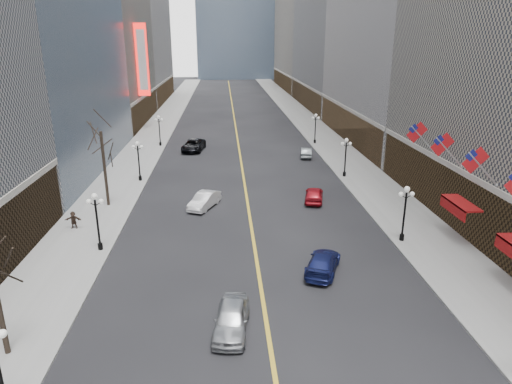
{
  "coord_description": "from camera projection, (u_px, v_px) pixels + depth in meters",
  "views": [
    {
      "loc": [
        -2.18,
        -2.4,
        15.4
      ],
      "look_at": [
        -0.65,
        19.13,
        8.15
      ],
      "focal_mm": 32.0,
      "sensor_mm": 36.0,
      "label": 1
    }
  ],
  "objects": [
    {
      "name": "car_sb_near",
      "position": [
        323.0,
        263.0,
        31.59
      ],
      "size": [
        3.6,
        5.18,
        1.39
      ],
      "primitive_type": "imported",
      "rotation": [
        0.0,
        0.0,
        2.76
      ],
      "color": "navy",
      "rests_on": "ground"
    },
    {
      "name": "streetlamp_west_3",
      "position": [
        159.0,
        127.0,
        68.01
      ],
      "size": [
        1.26,
        0.44,
        4.52
      ],
      "color": "black",
      "rests_on": "sidewalk_west"
    },
    {
      "name": "streetlamp_west_2",
      "position": [
        138.0,
        157.0,
        50.99
      ],
      "size": [
        1.26,
        0.44,
        4.52
      ],
      "color": "black",
      "rests_on": "sidewalk_west"
    },
    {
      "name": "streetlamp_west_1",
      "position": [
        97.0,
        216.0,
        33.97
      ],
      "size": [
        1.26,
        0.44,
        4.52
      ],
      "color": "black",
      "rests_on": "sidewalk_west"
    },
    {
      "name": "awning_c",
      "position": [
        459.0,
        204.0,
        35.8
      ],
      "size": [
        1.4,
        4.0,
        0.93
      ],
      "color": "maroon",
      "rests_on": "ground"
    },
    {
      "name": "streetlamp_east_1",
      "position": [
        405.0,
        208.0,
        35.56
      ],
      "size": [
        1.26,
        0.44,
        4.52
      ],
      "color": "black",
      "rests_on": "sidewalk_east"
    },
    {
      "name": "streetlamp_east_3",
      "position": [
        315.0,
        125.0,
        69.6
      ],
      "size": [
        1.26,
        0.44,
        4.52
      ],
      "color": "black",
      "rests_on": "sidewalk_east"
    },
    {
      "name": "car_nb_far",
      "position": [
        193.0,
        145.0,
        65.96
      ],
      "size": [
        3.61,
        6.26,
        1.64
      ],
      "primitive_type": "imported",
      "rotation": [
        0.0,
        0.0,
        -0.15
      ],
      "color": "black",
      "rests_on": "ground"
    },
    {
      "name": "flag_4",
      "position": [
        444.0,
        146.0,
        36.29
      ],
      "size": [
        2.87,
        0.12,
        2.87
      ],
      "color": "#B2B2B7",
      "rests_on": "ground"
    },
    {
      "name": "theatre_marquee",
      "position": [
        142.0,
        60.0,
        78.08
      ],
      "size": [
        2.0,
        0.55,
        12.0
      ],
      "color": "red",
      "rests_on": "ground"
    },
    {
      "name": "ped_west_far",
      "position": [
        73.0,
        220.0,
        38.52
      ],
      "size": [
        1.41,
        0.46,
        1.51
      ],
      "primitive_type": "imported",
      "rotation": [
        0.0,
        0.0,
        -0.04
      ],
      "color": "#32241C",
      "rests_on": "sidewalk_west"
    },
    {
      "name": "flag_3",
      "position": [
        477.0,
        163.0,
        31.57
      ],
      "size": [
        2.87,
        0.12,
        2.87
      ],
      "color": "#B2B2B7",
      "rests_on": "ground"
    },
    {
      "name": "sidewalk_west",
      "position": [
        150.0,
        141.0,
        72.55
      ],
      "size": [
        6.0,
        230.0,
        0.15
      ],
      "primitive_type": "cube",
      "color": "gray",
      "rests_on": "ground"
    },
    {
      "name": "streetlamp_east_2",
      "position": [
        346.0,
        153.0,
        52.58
      ],
      "size": [
        1.26,
        0.44,
        4.52
      ],
      "color": "black",
      "rests_on": "sidewalk_east"
    },
    {
      "name": "lane_line",
      "position": [
        236.0,
        128.0,
        82.97
      ],
      "size": [
        0.25,
        200.0,
        0.02
      ],
      "primitive_type": "cube",
      "color": "gold",
      "rests_on": "ground"
    },
    {
      "name": "sidewalk_east",
      "position": [
        323.0,
        138.0,
        74.43
      ],
      "size": [
        6.0,
        230.0,
        0.15
      ],
      "primitive_type": "cube",
      "color": "gray",
      "rests_on": "ground"
    },
    {
      "name": "tree_west_far",
      "position": [
        102.0,
        143.0,
        42.25
      ],
      "size": [
        3.6,
        3.6,
        7.92
      ],
      "color": "#2D231C",
      "rests_on": "sidewalk_west"
    },
    {
      "name": "car_sb_mid",
      "position": [
        314.0,
        194.0,
        45.37
      ],
      "size": [
        2.64,
        4.59,
        1.47
      ],
      "primitive_type": "imported",
      "rotation": [
        0.0,
        0.0,
        2.92
      ],
      "color": "maroon",
      "rests_on": "ground"
    },
    {
      "name": "car_sb_far",
      "position": [
        306.0,
        152.0,
        62.39
      ],
      "size": [
        2.08,
        4.28,
        1.35
      ],
      "primitive_type": "imported",
      "rotation": [
        0.0,
        0.0,
        2.98
      ],
      "color": "#565D5F",
      "rests_on": "ground"
    },
    {
      "name": "car_nb_near",
      "position": [
        231.0,
        318.0,
        25.15
      ],
      "size": [
        2.4,
        4.76,
        1.56
      ],
      "primitive_type": "imported",
      "rotation": [
        0.0,
        0.0,
        -0.13
      ],
      "color": "#A7ABAF",
      "rests_on": "ground"
    },
    {
      "name": "flag_5",
      "position": [
        419.0,
        134.0,
        41.02
      ],
      "size": [
        2.87,
        0.12,
        2.87
      ],
      "color": "#B2B2B7",
      "rests_on": "ground"
    },
    {
      "name": "car_nb_mid",
      "position": [
        204.0,
        200.0,
        43.66
      ],
      "size": [
        3.28,
        4.74,
        1.48
      ],
      "primitive_type": "imported",
      "rotation": [
        0.0,
        0.0,
        -0.42
      ],
      "color": "silver",
      "rests_on": "ground"
    }
  ]
}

